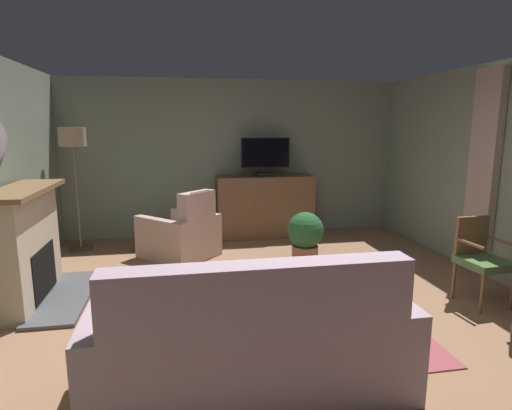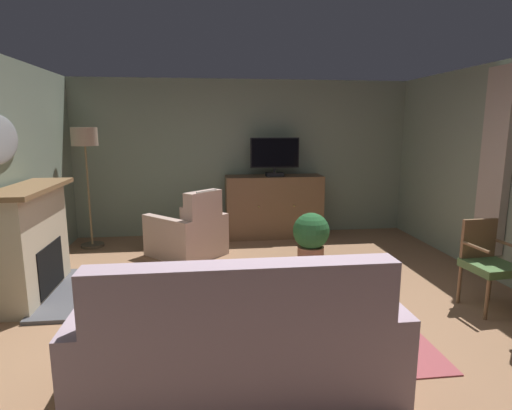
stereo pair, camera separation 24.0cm
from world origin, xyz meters
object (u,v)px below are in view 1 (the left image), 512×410
Objects in this scene: floor_lamp at (73,151)px; fireplace at (27,249)px; folded_newspaper at (226,279)px; potted_plant_tall_palm_by_window at (305,235)px; sofa_floral at (253,349)px; side_chair_nearest_door at (481,257)px; tv_remote at (214,285)px; tv_cabinet at (265,208)px; armchair_angled_to_table at (182,236)px; cat at (154,291)px; television at (265,156)px; coffee_table at (238,287)px.

fireplace is at bearing -92.88° from floor_lamp.
folded_newspaper is 1.92m from potted_plant_tall_palm_by_window.
fireplace is 2.88m from sofa_floral.
potted_plant_tall_palm_by_window is at bearing 132.77° from side_chair_nearest_door.
tv_remote is 0.19× the size of side_chair_nearest_door.
tv_cabinet is 2.26× the size of potted_plant_tall_palm_by_window.
potted_plant_tall_palm_by_window is (1.65, -0.60, 0.08)m from armchair_angled_to_table.
cat is (-0.31, -1.52, -0.20)m from armchair_angled_to_table.
armchair_angled_to_table reaches higher than tv_remote.
television is at bearing 31.08° from armchair_angled_to_table.
side_chair_nearest_door is at bearing 23.08° from sofa_floral.
fireplace is 2.17m from folded_newspaper.
floor_lamp reaches higher than folded_newspaper.
television is 1.12× the size of potted_plant_tall_palm_by_window.
sofa_floral is 1.20× the size of floor_lamp.
tv_cabinet reaches higher than armchair_angled_to_table.
tv_remote is 2.80m from side_chair_nearest_door.
fireplace reaches higher than potted_plant_tall_palm_by_window.
television is 2.91m from floor_lamp.
cat is 2.83m from floor_lamp.
side_chair_nearest_door is (2.57, -0.01, 0.15)m from coffee_table.
television reaches higher than armchair_angled_to_table.
coffee_table is at bearing -22.44° from fireplace.
folded_newspaper is at bearing 72.37° from tv_remote.
tv_cabinet is 5.33× the size of folded_newspaper.
fireplace is at bearing 135.98° from sofa_floral.
potted_plant_tall_palm_by_window is (1.13, 1.54, 0.04)m from coffee_table.
sofa_floral is at bearing -81.94° from armchair_angled_to_table.
television reaches higher than sofa_floral.
sofa_floral is 4.52m from floor_lamp.
floor_lamp reaches higher than potted_plant_tall_palm_by_window.
folded_newspaper is at bearing -54.77° from floor_lamp.
side_chair_nearest_door is (3.08, -2.15, 0.19)m from armchair_angled_to_table.
fireplace is at bearing 169.07° from cat.
sofa_floral is (2.07, -2.00, -0.23)m from fireplace.
floor_lamp is (-1.79, 2.87, 1.08)m from tv_remote.
potted_plant_tall_palm_by_window is at bearing 11.63° from fireplace.
cat is 0.39× the size of floor_lamp.
side_chair_nearest_door is 3.47m from cat.
folded_newspaper is at bearing 178.33° from side_chair_nearest_door.
folded_newspaper is (-0.98, -2.97, -0.09)m from tv_cabinet.
sofa_floral is at bearing -92.48° from coffee_table.
tv_remote is (-0.23, -0.09, 0.06)m from coffee_table.
floor_lamp is (-2.90, -0.25, 0.99)m from tv_cabinet.
folded_newspaper is 0.14× the size of sofa_floral.
television is 3.40m from tv_remote.
cat is (-0.77, 1.75, -0.24)m from sofa_floral.
side_chair_nearest_door is at bearing 13.28° from folded_newspaper.
cat is at bearing 150.98° from tv_remote.
folded_newspaper is 1.20m from sofa_floral.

